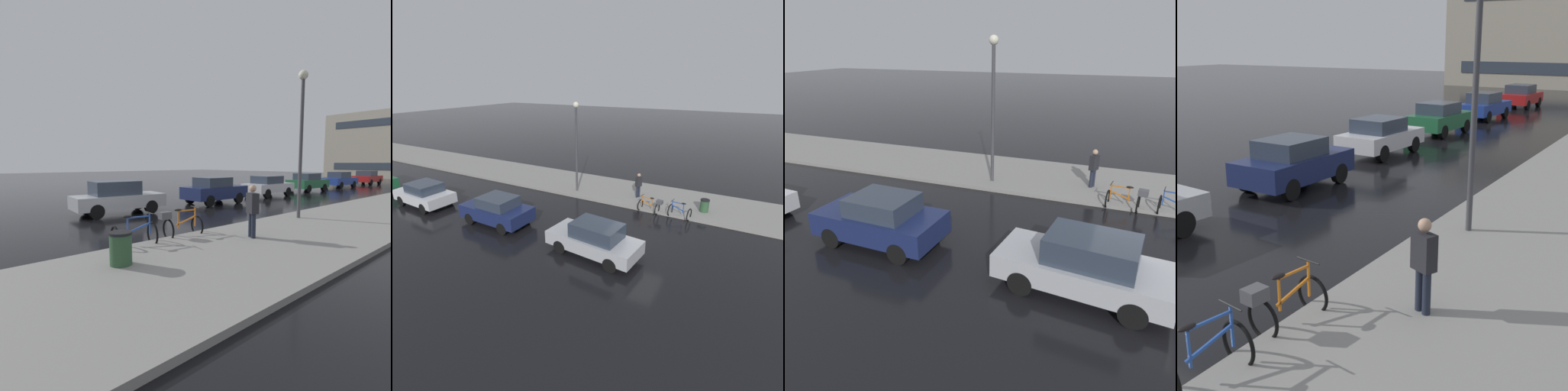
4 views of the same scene
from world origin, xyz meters
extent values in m
plane|color=black|center=(0.00, 0.00, 0.00)|extent=(140.00, 140.00, 0.00)
cube|color=gray|center=(6.00, 10.00, 0.07)|extent=(4.80, 60.00, 0.14)
torus|color=black|center=(3.77, -0.65, 0.36)|extent=(0.72, 0.17, 0.72)
torus|color=black|center=(3.60, -1.74, 0.36)|extent=(0.72, 0.17, 0.72)
cube|color=#234CA8|center=(3.66, -1.39, 0.64)|extent=(0.04, 0.04, 0.55)
cube|color=#234CA8|center=(3.76, -0.73, 0.66)|extent=(0.04, 0.04, 0.61)
cube|color=#234CA8|center=(3.71, -1.06, 0.90)|extent=(0.14, 0.66, 0.04)
cube|color=#234CA8|center=(3.70, -1.09, 0.58)|extent=(0.15, 0.75, 0.27)
ellipsoid|color=black|center=(3.66, -1.39, 0.94)|extent=(0.18, 0.28, 0.07)
cylinder|color=black|center=(3.76, -0.73, 0.99)|extent=(0.50, 0.11, 0.03)
torus|color=black|center=(3.72, 1.14, 0.35)|extent=(0.69, 0.15, 0.69)
torus|color=black|center=(3.58, 0.07, 0.35)|extent=(0.69, 0.15, 0.69)
cube|color=orange|center=(3.62, 0.41, 0.63)|extent=(0.04, 0.04, 0.56)
cube|color=orange|center=(3.71, 1.06, 0.65)|extent=(0.04, 0.04, 0.62)
cube|color=orange|center=(3.66, 0.74, 0.89)|extent=(0.12, 0.65, 0.04)
cube|color=orange|center=(3.66, 0.71, 0.57)|extent=(0.13, 0.73, 0.26)
ellipsoid|color=black|center=(3.62, 0.41, 0.94)|extent=(0.17, 0.28, 0.07)
cylinder|color=black|center=(3.71, 1.06, 0.98)|extent=(0.50, 0.09, 0.03)
cube|color=#4C4C51|center=(3.56, -0.05, 0.81)|extent=(0.32, 0.37, 0.22)
cube|color=#B2B5BA|center=(-2.02, 1.30, 0.62)|extent=(2.10, 4.34, 0.60)
cube|color=#2D3847|center=(-2.04, 1.14, 1.25)|extent=(1.60, 2.24, 0.64)
cylinder|color=black|center=(-2.66, 2.67, 0.32)|extent=(0.28, 0.66, 0.64)
cylinder|color=black|center=(-1.15, 2.53, 0.32)|extent=(0.28, 0.66, 0.64)
cylinder|color=black|center=(-2.90, 0.08, 0.32)|extent=(0.28, 0.66, 0.64)
cylinder|color=black|center=(-1.39, -0.06, 0.32)|extent=(0.28, 0.66, 0.64)
cube|color=navy|center=(-1.71, 7.40, 0.67)|extent=(1.99, 3.88, 0.70)
cube|color=#2D3847|center=(-1.71, 7.24, 1.30)|extent=(1.60, 1.91, 0.54)
cylinder|color=black|center=(-2.53, 8.60, 0.32)|extent=(0.24, 0.65, 0.64)
cylinder|color=black|center=(-0.83, 8.56, 0.32)|extent=(0.24, 0.65, 0.64)
cylinder|color=black|center=(-2.59, 6.23, 0.32)|extent=(0.24, 0.65, 0.64)
cylinder|color=black|center=(-0.89, 6.19, 0.32)|extent=(0.24, 0.65, 0.64)
cube|color=silver|center=(-1.98, 13.21, 0.63)|extent=(2.08, 3.88, 0.61)
cube|color=#2D3847|center=(-1.98, 13.05, 1.20)|extent=(1.64, 1.98, 0.55)
cylinder|color=black|center=(-2.75, 14.42, 0.32)|extent=(0.25, 0.65, 0.64)
cylinder|color=black|center=(-1.08, 14.33, 0.32)|extent=(0.25, 0.65, 0.64)
cylinder|color=black|center=(-2.88, 12.08, 0.32)|extent=(0.25, 0.65, 0.64)
cylinder|color=black|center=(-1.21, 11.99, 0.32)|extent=(0.25, 0.65, 0.64)
cylinder|color=black|center=(-1.28, 17.75, 0.32)|extent=(0.27, 0.65, 0.64)
cylinder|color=#1E2333|center=(5.30, 1.93, 0.44)|extent=(0.14, 0.14, 0.89)
cylinder|color=#1E2333|center=(5.47, 1.86, 0.44)|extent=(0.14, 0.14, 0.89)
cube|color=#232328|center=(5.39, 1.89, 1.20)|extent=(0.46, 0.38, 0.62)
sphere|color=tan|center=(5.39, 1.89, 1.65)|extent=(0.22, 0.22, 0.22)
cylinder|color=#424247|center=(4.56, 6.05, 2.87)|extent=(0.14, 0.14, 5.73)
sphere|color=#F2EACC|center=(4.56, 6.05, 5.88)|extent=(0.38, 0.38, 0.38)
cylinder|color=#2D5133|center=(5.01, -2.31, 0.41)|extent=(0.49, 0.49, 0.83)
cylinder|color=black|center=(5.01, -2.31, 0.86)|extent=(0.52, 0.52, 0.06)
camera|label=1|loc=(11.08, -5.46, 2.41)|focal=28.00mm
camera|label=2|loc=(-12.61, -4.20, 7.39)|focal=28.00mm
camera|label=3|loc=(-10.32, 0.67, 5.76)|focal=35.00mm
camera|label=4|loc=(8.84, -5.44, 4.44)|focal=50.00mm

